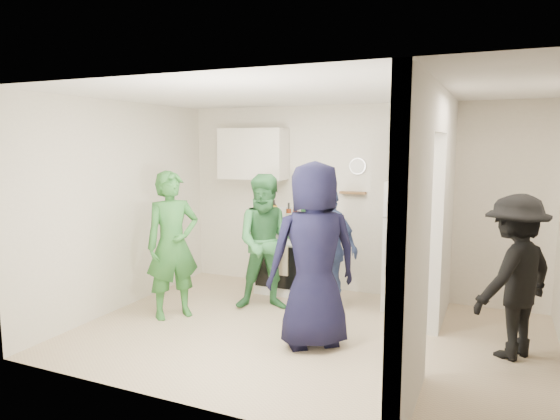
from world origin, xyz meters
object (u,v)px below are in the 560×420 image
object	(u,v)px
fridge	(414,245)
blue_bowl	(409,163)
person_navy	(314,255)
person_green_center	(268,242)
person_nook	(514,276)
stove	(289,257)
yellow_cup_stack_top	(435,171)
person_denim	(327,248)
wicker_basket	(409,174)
person_green_left	(173,245)

from	to	relation	value
fridge	blue_bowl	world-z (taller)	blue_bowl
person_navy	person_green_center	bearing A→B (deg)	-81.10
person_nook	fridge	bearing A→B (deg)	-99.82
blue_bowl	person_navy	xyz separation A→B (m)	(-0.62, -1.62, -0.84)
stove	person_navy	size ratio (longest dim) A/B	0.51
person_green_center	person_nook	size ratio (longest dim) A/B	1.06
yellow_cup_stack_top	person_navy	xyz separation A→B (m)	(-0.94, -1.47, -0.76)
stove	person_denim	world-z (taller)	person_denim
blue_bowl	wicker_basket	bearing A→B (deg)	0.00
blue_bowl	person_green_left	size ratio (longest dim) A/B	0.14
wicker_basket	person_green_center	bearing A→B (deg)	-152.42
wicker_basket	blue_bowl	distance (m)	0.13
yellow_cup_stack_top	person_green_left	distance (m)	3.13
fridge	person_nook	world-z (taller)	fridge
person_navy	person_nook	world-z (taller)	person_navy
fridge	wicker_basket	bearing A→B (deg)	153.43
person_nook	person_navy	bearing A→B (deg)	-39.46
blue_bowl	person_denim	world-z (taller)	blue_bowl
wicker_basket	person_denim	world-z (taller)	wicker_basket
person_green_center	person_green_left	bearing A→B (deg)	-166.01
wicker_basket	blue_bowl	world-z (taller)	blue_bowl
wicker_basket	person_green_center	world-z (taller)	wicker_basket
person_green_left	person_navy	world-z (taller)	person_navy
person_denim	blue_bowl	bearing A→B (deg)	54.52
fridge	person_denim	distance (m)	1.06
fridge	person_green_center	size ratio (longest dim) A/B	0.95
stove	wicker_basket	bearing A→B (deg)	0.74
person_denim	wicker_basket	bearing A→B (deg)	54.52
blue_bowl	person_green_center	distance (m)	1.94
fridge	person_nook	bearing A→B (deg)	-44.03
wicker_basket	stove	bearing A→B (deg)	-179.26
person_green_left	person_green_center	distance (m)	1.12
yellow_cup_stack_top	person_denim	size ratio (longest dim) A/B	0.17
yellow_cup_stack_top	person_green_center	distance (m)	2.12
person_green_left	stove	bearing A→B (deg)	7.19
stove	yellow_cup_stack_top	bearing A→B (deg)	-3.97
person_green_center	person_navy	bearing A→B (deg)	-67.34
person_green_center	person_navy	distance (m)	1.22
wicker_basket	person_navy	size ratio (longest dim) A/B	0.19
stove	wicker_basket	size ratio (longest dim) A/B	2.67
stove	person_navy	bearing A→B (deg)	-59.73
person_navy	person_nook	distance (m)	1.88
fridge	person_navy	xyz separation A→B (m)	(-0.72, -1.57, 0.14)
person_nook	yellow_cup_stack_top	bearing A→B (deg)	-103.48
wicker_basket	person_green_left	size ratio (longest dim) A/B	0.21
blue_bowl	yellow_cup_stack_top	xyz separation A→B (m)	(0.32, -0.15, -0.08)
person_denim	yellow_cup_stack_top	bearing A→B (deg)	40.62
wicker_basket	blue_bowl	xyz separation A→B (m)	(0.00, 0.00, 0.13)
person_navy	person_nook	bearing A→B (deg)	158.47
yellow_cup_stack_top	person_navy	bearing A→B (deg)	-122.69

